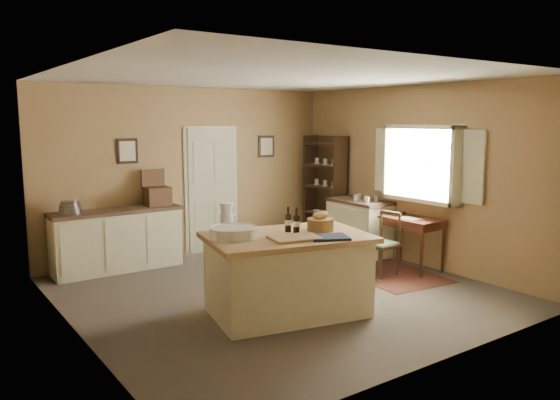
# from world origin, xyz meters

# --- Properties ---
(ground) EXTENTS (5.00, 5.00, 0.00)m
(ground) POSITION_xyz_m (0.00, 0.00, 0.00)
(ground) COLOR #62574B
(ground) RESTS_ON ground
(wall_back) EXTENTS (5.00, 0.10, 2.70)m
(wall_back) POSITION_xyz_m (0.00, 2.50, 1.35)
(wall_back) COLOR olive
(wall_back) RESTS_ON ground
(wall_front) EXTENTS (5.00, 0.10, 2.70)m
(wall_front) POSITION_xyz_m (0.00, -2.50, 1.35)
(wall_front) COLOR olive
(wall_front) RESTS_ON ground
(wall_left) EXTENTS (0.10, 5.00, 2.70)m
(wall_left) POSITION_xyz_m (-2.50, 0.00, 1.35)
(wall_left) COLOR olive
(wall_left) RESTS_ON ground
(wall_right) EXTENTS (0.10, 5.00, 2.70)m
(wall_right) POSITION_xyz_m (2.50, 0.00, 1.35)
(wall_right) COLOR olive
(wall_right) RESTS_ON ground
(ceiling) EXTENTS (5.00, 5.00, 0.00)m
(ceiling) POSITION_xyz_m (0.00, 0.00, 2.70)
(ceiling) COLOR silver
(ceiling) RESTS_ON wall_back
(door) EXTENTS (0.97, 0.06, 2.11)m
(door) POSITION_xyz_m (0.35, 2.47, 1.05)
(door) COLOR #B9B99A
(door) RESTS_ON ground
(framed_prints) EXTENTS (2.82, 0.02, 0.38)m
(framed_prints) POSITION_xyz_m (0.20, 2.48, 1.72)
(framed_prints) COLOR black
(framed_prints) RESTS_ON ground
(window) EXTENTS (0.25, 1.99, 1.12)m
(window) POSITION_xyz_m (2.42, -0.20, 1.55)
(window) COLOR beige
(window) RESTS_ON ground
(work_island) EXTENTS (1.99, 1.51, 1.20)m
(work_island) POSITION_xyz_m (-0.39, -0.68, 0.48)
(work_island) COLOR beige
(work_island) RESTS_ON ground
(sideboard) EXTENTS (1.86, 0.53, 1.18)m
(sideboard) POSITION_xyz_m (-1.34, 2.20, 0.48)
(sideboard) COLOR beige
(sideboard) RESTS_ON ground
(rug) EXTENTS (1.27, 1.71, 0.01)m
(rug) POSITION_xyz_m (1.75, -0.22, 0.00)
(rug) COLOR #56241D
(rug) RESTS_ON ground
(writing_desk) EXTENTS (0.53, 0.87, 0.82)m
(writing_desk) POSITION_xyz_m (2.20, -0.22, 0.67)
(writing_desk) COLOR #3A190E
(writing_desk) RESTS_ON ground
(desk_chair) EXTENTS (0.43, 0.43, 0.88)m
(desk_chair) POSITION_xyz_m (1.60, -0.19, 0.44)
(desk_chair) COLOR black
(desk_chair) RESTS_ON ground
(right_cabinet) EXTENTS (0.59, 1.05, 0.99)m
(right_cabinet) POSITION_xyz_m (2.20, 0.88, 0.46)
(right_cabinet) COLOR beige
(right_cabinet) RESTS_ON ground
(shelving_unit) EXTENTS (0.32, 0.86, 1.90)m
(shelving_unit) POSITION_xyz_m (2.35, 1.89, 0.95)
(shelving_unit) COLOR black
(shelving_unit) RESTS_ON ground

